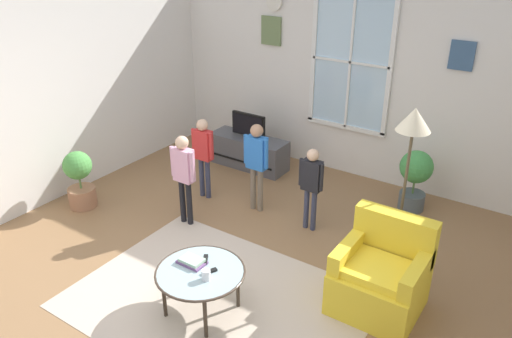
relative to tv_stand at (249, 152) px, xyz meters
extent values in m
cube|color=olive|center=(1.28, -2.57, -0.24)|extent=(6.21, 6.99, 0.02)
cube|color=silver|center=(1.28, 0.68, 1.09)|extent=(5.61, 0.12, 2.64)
cube|color=silver|center=(1.23, 0.61, 1.38)|extent=(1.09, 0.02, 1.81)
cube|color=white|center=(1.23, 0.59, 0.47)|extent=(1.15, 0.04, 0.06)
cube|color=white|center=(0.68, 0.59, 1.38)|extent=(0.06, 0.04, 1.81)
cube|color=white|center=(1.78, 0.59, 1.38)|extent=(0.06, 0.04, 1.81)
cube|color=white|center=(1.23, 0.59, 1.38)|extent=(0.03, 0.04, 1.81)
cube|color=white|center=(1.23, 0.59, 1.38)|extent=(1.09, 0.04, 0.03)
cube|color=#667A4C|center=(-0.02, 0.60, 1.65)|extent=(0.32, 0.03, 0.40)
cube|color=#38567A|center=(2.60, 0.60, 1.64)|extent=(0.28, 0.03, 0.34)
cylinder|color=silver|center=(0.03, 0.59, 2.05)|extent=(0.24, 0.04, 0.24)
cube|color=silver|center=(-1.58, -2.57, 1.09)|extent=(0.12, 6.39, 2.64)
cube|color=#C6B29E|center=(1.47, -2.64, -0.22)|extent=(2.70, 1.99, 0.01)
cube|color=#4C4C51|center=(0.00, 0.00, 0.00)|extent=(1.17, 0.41, 0.46)
cube|color=black|center=(0.00, -0.21, -0.07)|extent=(1.06, 0.02, 0.02)
cylinder|color=#4C4C4C|center=(0.00, 0.00, 0.25)|extent=(0.08, 0.08, 0.05)
cube|color=black|center=(0.00, 0.00, 0.42)|extent=(0.54, 0.05, 0.33)
cube|color=black|center=(0.00, -0.03, 0.42)|extent=(0.50, 0.01, 0.29)
cube|color=yellow|center=(2.75, -1.89, -0.02)|extent=(0.76, 0.72, 0.42)
cube|color=yellow|center=(2.75, -1.59, 0.42)|extent=(0.76, 0.16, 0.45)
cube|color=yellow|center=(2.43, -1.89, 0.29)|extent=(0.12, 0.65, 0.20)
cube|color=yellow|center=(3.07, -1.89, 0.29)|extent=(0.12, 0.65, 0.20)
cube|color=yellow|center=(2.75, -1.94, 0.23)|extent=(0.61, 0.50, 0.08)
cylinder|color=#99B2B7|center=(1.43, -2.83, 0.22)|extent=(0.79, 0.79, 0.02)
torus|color=#3F3328|center=(1.43, -2.83, 0.22)|extent=(0.82, 0.82, 0.02)
cylinder|color=#33281E|center=(1.19, -2.59, -0.01)|extent=(0.04, 0.04, 0.44)
cylinder|color=#33281E|center=(1.67, -2.59, -0.01)|extent=(0.04, 0.04, 0.44)
cylinder|color=#33281E|center=(1.19, -3.07, -0.01)|extent=(0.04, 0.04, 0.44)
cylinder|color=#33281E|center=(1.67, -3.07, -0.01)|extent=(0.04, 0.04, 0.44)
cube|color=#6D497C|center=(1.29, -2.78, 0.23)|extent=(0.26, 0.16, 0.02)
cube|color=#A1C8A9|center=(1.29, -2.78, 0.26)|extent=(0.21, 0.15, 0.03)
cylinder|color=white|center=(1.55, -2.89, 0.27)|extent=(0.08, 0.08, 0.10)
cube|color=black|center=(1.37, -2.68, 0.23)|extent=(0.11, 0.14, 0.02)
cube|color=black|center=(1.51, -2.80, 0.23)|extent=(0.10, 0.14, 0.02)
cylinder|color=#333851|center=(1.52, -1.02, 0.03)|extent=(0.06, 0.06, 0.51)
cylinder|color=#333851|center=(1.62, -1.02, 0.03)|extent=(0.06, 0.06, 0.51)
cube|color=black|center=(1.57, -1.02, 0.47)|extent=(0.22, 0.12, 0.36)
sphere|color=#D8AD8C|center=(1.57, -1.02, 0.72)|extent=(0.14, 0.14, 0.14)
cylinder|color=black|center=(1.44, -1.04, 0.49)|extent=(0.05, 0.05, 0.33)
cylinder|color=black|center=(1.70, -1.04, 0.49)|extent=(0.05, 0.05, 0.33)
cylinder|color=black|center=(0.24, -1.72, 0.05)|extent=(0.07, 0.07, 0.57)
cylinder|color=black|center=(0.34, -1.72, 0.05)|extent=(0.07, 0.07, 0.57)
cube|color=#DB9EBC|center=(0.29, -1.72, 0.54)|extent=(0.24, 0.13, 0.40)
sphere|color=#D8AD8C|center=(0.29, -1.72, 0.81)|extent=(0.15, 0.15, 0.15)
cylinder|color=#DB9EBC|center=(0.15, -1.74, 0.56)|extent=(0.05, 0.05, 0.36)
cylinder|color=#DB9EBC|center=(0.43, -1.74, 0.56)|extent=(0.05, 0.05, 0.36)
cylinder|color=#726656|center=(0.75, -0.99, 0.06)|extent=(0.07, 0.07, 0.57)
cylinder|color=#726656|center=(0.86, -0.99, 0.06)|extent=(0.07, 0.07, 0.57)
cube|color=blue|center=(0.81, -0.99, 0.55)|extent=(0.25, 0.13, 0.41)
sphere|color=#A87A5B|center=(0.81, -0.99, 0.83)|extent=(0.16, 0.16, 0.16)
cylinder|color=blue|center=(0.66, -1.01, 0.57)|extent=(0.05, 0.05, 0.37)
cylinder|color=blue|center=(0.95, -1.01, 0.57)|extent=(0.05, 0.05, 0.37)
cylinder|color=#333851|center=(0.01, -1.09, 0.04)|extent=(0.07, 0.07, 0.54)
cylinder|color=#333851|center=(0.11, -1.09, 0.04)|extent=(0.07, 0.07, 0.54)
cube|color=red|center=(0.06, -1.09, 0.51)|extent=(0.23, 0.12, 0.39)
sphere|color=#D8AD8C|center=(0.06, -1.09, 0.78)|extent=(0.15, 0.15, 0.15)
cylinder|color=red|center=(-0.08, -1.11, 0.53)|extent=(0.05, 0.05, 0.35)
cylinder|color=red|center=(0.20, -1.11, 0.53)|extent=(0.05, 0.05, 0.35)
cylinder|color=#4C565B|center=(2.41, 0.11, -0.12)|extent=(0.32, 0.32, 0.22)
cylinder|color=#4C7238|center=(2.41, 0.11, 0.07)|extent=(0.02, 0.02, 0.16)
sphere|color=#429447|center=(2.41, 0.11, 0.35)|extent=(0.40, 0.40, 0.40)
cylinder|color=#9E6B4C|center=(-1.07, -2.15, -0.10)|extent=(0.34, 0.34, 0.25)
cylinder|color=#4C7238|center=(-1.07, -2.15, 0.10)|extent=(0.02, 0.02, 0.14)
sphere|color=#4B9643|center=(-1.07, -2.15, 0.34)|extent=(0.35, 0.35, 0.35)
cylinder|color=black|center=(2.67, -1.21, -0.21)|extent=(0.26, 0.26, 0.03)
cylinder|color=brown|center=(2.67, -1.21, 0.54)|extent=(0.03, 0.03, 1.55)
cone|color=beige|center=(2.67, -1.21, 1.42)|extent=(0.32, 0.32, 0.22)
camera|label=1|loc=(3.88, -5.58, 2.99)|focal=35.49mm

